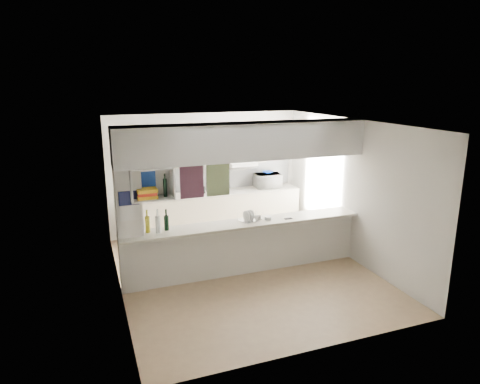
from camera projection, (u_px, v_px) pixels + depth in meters
name	position (u px, v px, depth m)	size (l,w,h in m)	color
floor	(245.00, 272.00, 7.50)	(4.80, 4.80, 0.00)	#9B795A
ceiling	(245.00, 123.00, 6.84)	(4.80, 4.80, 0.00)	white
wall_back	(206.00, 173.00, 9.35)	(4.20, 4.20, 0.00)	silver
wall_left	(116.00, 214.00, 6.46)	(4.80, 4.80, 0.00)	silver
wall_right	(351.00, 190.00, 7.88)	(4.80, 4.80, 0.00)	silver
servery_partition	(235.00, 181.00, 7.02)	(4.20, 0.50, 2.60)	silver
cubby_shelf	(150.00, 185.00, 6.48)	(0.65, 0.35, 0.50)	white
kitchen_run	(217.00, 196.00, 9.28)	(3.60, 0.63, 2.24)	beige
microwave	(268.00, 181.00, 9.62)	(0.57, 0.38, 0.31)	white
bowl	(267.00, 173.00, 9.57)	(0.23, 0.23, 0.06)	#0D3194
dish_rack	(250.00, 216.00, 7.33)	(0.43, 0.38, 0.20)	silver
cup	(258.00, 218.00, 7.30)	(0.11, 0.11, 0.09)	white
wine_bottles	(153.00, 224.00, 6.73)	(0.53, 0.16, 0.39)	black
plastic_tubs	(270.00, 218.00, 7.39)	(0.48, 0.17, 0.06)	silver
utensil_jar	(203.00, 190.00, 9.15)	(0.11, 0.11, 0.15)	black
knife_block	(209.00, 187.00, 9.22)	(0.11, 0.09, 0.22)	#52301C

